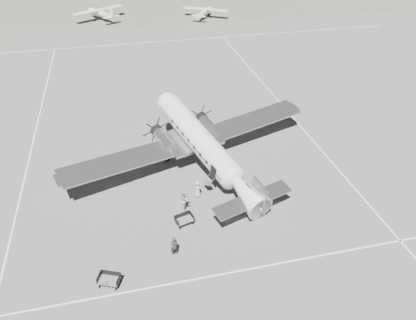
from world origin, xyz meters
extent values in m
plane|color=slate|center=(0.00, 0.00, 0.00)|extent=(260.00, 260.00, 0.00)
cube|color=silver|center=(0.00, -14.00, 0.01)|extent=(60.00, 0.15, 0.01)
cube|color=silver|center=(12.00, 0.00, 0.01)|extent=(0.15, 80.00, 0.01)
cube|color=silver|center=(-18.00, 10.00, 0.01)|extent=(0.15, 60.00, 0.01)
cube|color=silver|center=(0.00, 40.00, 0.01)|extent=(90.00, 0.15, 0.01)
imported|color=#2C2C2C|center=(-5.57, -11.28, 0.85)|extent=(0.69, 0.52, 1.71)
imported|color=beige|center=(-3.81, -6.34, 0.96)|extent=(0.73, 0.94, 1.93)
imported|color=beige|center=(-2.41, -4.89, 0.84)|extent=(0.63, 0.88, 1.67)
camera|label=1|loc=(-8.05, -32.85, 23.12)|focal=35.00mm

